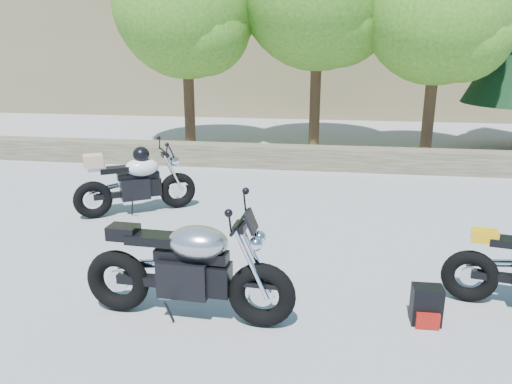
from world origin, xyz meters
TOP-DOWN VIEW (x-y plane):
  - ground at (0.00, 0.00)m, footprint 90.00×90.00m
  - stone_wall at (0.00, 5.50)m, footprint 22.00×0.55m
  - tree_decid_left at (-2.39, 7.14)m, footprint 3.67×3.67m
  - tree_decid_right at (3.71, 6.94)m, footprint 3.54×3.54m
  - silver_bike at (-0.18, -1.20)m, footprint 2.28×0.72m
  - white_bike at (-1.99, 1.95)m, footprint 1.84×1.19m
  - backpack at (2.26, -0.94)m, footprint 0.30×0.26m

SIDE VIEW (x-z plane):
  - ground at x=0.00m, z-range 0.00..0.00m
  - backpack at x=2.26m, z-range -0.01..0.40m
  - stone_wall at x=0.00m, z-range 0.00..0.50m
  - silver_bike at x=-0.18m, z-range -0.02..1.13m
  - white_bike at x=-1.99m, z-range -0.01..1.13m
  - tree_decid_right at x=3.71m, z-range 0.79..6.20m
  - tree_decid_left at x=-2.39m, z-range 0.83..6.44m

